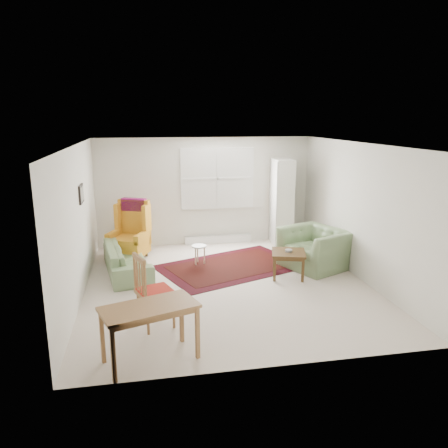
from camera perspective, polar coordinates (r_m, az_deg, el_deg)
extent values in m
cube|color=beige|center=(7.98, 0.40, -7.85)|extent=(5.00, 5.50, 0.01)
cube|color=white|center=(7.43, 0.43, 10.37)|extent=(5.00, 5.50, 0.01)
cube|color=silver|center=(10.27, -2.53, 4.28)|extent=(5.00, 0.04, 2.50)
cube|color=silver|center=(5.04, 6.43, -5.91)|extent=(5.00, 0.04, 2.50)
cube|color=silver|center=(7.55, -18.54, 0.11)|extent=(0.04, 5.50, 2.50)
cube|color=silver|center=(8.44, 17.32, 1.59)|extent=(0.04, 5.50, 2.50)
cube|color=white|center=(10.25, -0.86, 5.97)|extent=(1.72, 0.06, 1.42)
cube|color=white|center=(10.25, -0.86, 5.97)|extent=(1.60, 0.02, 1.30)
cube|color=silver|center=(10.50, -0.77, -1.99)|extent=(1.60, 0.12, 0.18)
cube|color=black|center=(7.96, -18.15, 3.75)|extent=(0.03, 0.42, 0.32)
cube|color=#A3804B|center=(7.96, -18.04, 3.76)|extent=(0.01, 0.34, 0.24)
imported|color=#6D875A|center=(8.63, -12.59, -3.83)|extent=(1.02, 1.98, 0.76)
imported|color=#6D875A|center=(8.90, 11.81, -2.66)|extent=(1.46, 1.53, 0.94)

